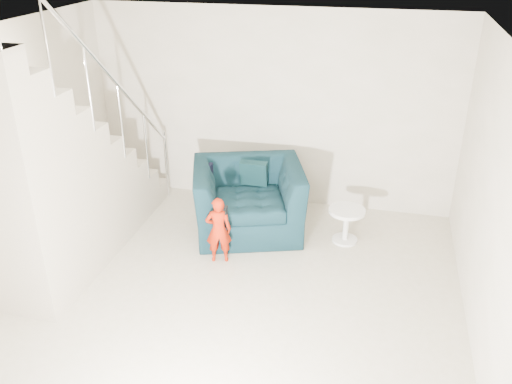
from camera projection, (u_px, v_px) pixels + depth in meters
The scene contains 11 objects.
floor at pixel (214, 315), 5.55m from camera, with size 5.50×5.50×0.00m, color tan.
ceiling at pixel (203, 47), 4.37m from camera, with size 5.50×5.50×0.00m, color silver.
back_wall at pixel (272, 110), 7.36m from camera, with size 5.00×5.00×0.00m, color #ABA48B.
right_wall at pixel (500, 229), 4.43m from camera, with size 5.50×5.50×0.00m, color #ABA48B.
armchair at pixel (248, 199), 6.94m from camera, with size 1.36×1.19×0.89m, color black.
toddler at pixel (219, 230), 6.29m from camera, with size 0.30×0.20×0.82m, color #9C1805.
side_table at pixel (346, 220), 6.73m from camera, with size 0.45×0.45×0.45m.
staircase at pixel (55, 189), 6.04m from camera, with size 1.02×3.03×3.62m.
cushion at pixel (254, 173), 7.07m from camera, with size 0.36×0.10×0.34m, color black.
throw at pixel (206, 188), 6.96m from camera, with size 0.05×0.48×0.53m, color black.
phone at pixel (226, 210), 6.08m from camera, with size 0.02×0.05×0.10m, color black.
Camera 1 is at (1.46, -4.22, 3.55)m, focal length 38.00 mm.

